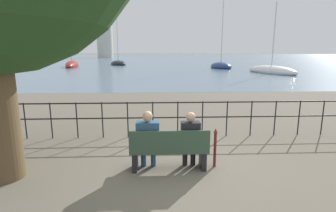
# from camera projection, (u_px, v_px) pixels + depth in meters

# --- Properties ---
(ground_plane) EXTENTS (1000.00, 1000.00, 0.00)m
(ground_plane) POSITION_uv_depth(u_px,v_px,m) (169.00, 168.00, 5.61)
(ground_plane) COLOR #706656
(harbor_water) EXTENTS (600.00, 300.00, 0.01)m
(harbor_water) POSITION_uv_depth(u_px,v_px,m) (156.00, 56.00, 162.78)
(harbor_water) COLOR slate
(harbor_water) RESTS_ON ground_plane
(park_bench) EXTENTS (1.64, 0.45, 0.90)m
(park_bench) POSITION_uv_depth(u_px,v_px,m) (169.00, 151.00, 5.47)
(park_bench) COLOR #334C38
(park_bench) RESTS_ON ground_plane
(seated_person_left) EXTENTS (0.48, 0.35, 1.27)m
(seated_person_left) POSITION_uv_depth(u_px,v_px,m) (148.00, 137.00, 5.46)
(seated_person_left) COLOR navy
(seated_person_left) RESTS_ON ground_plane
(seated_person_right) EXTENTS (0.39, 0.35, 1.24)m
(seated_person_right) POSITION_uv_depth(u_px,v_px,m) (190.00, 138.00, 5.51)
(seated_person_right) COLOR black
(seated_person_right) RESTS_ON ground_plane
(promenade_railing) EXTENTS (12.36, 0.04, 1.05)m
(promenade_railing) POSITION_uv_depth(u_px,v_px,m) (165.00, 114.00, 7.58)
(promenade_railing) COLOR black
(promenade_railing) RESTS_ON ground_plane
(closed_umbrella) EXTENTS (0.09, 0.09, 0.87)m
(closed_umbrella) POSITION_uv_depth(u_px,v_px,m) (215.00, 145.00, 5.61)
(closed_umbrella) COLOR maroon
(closed_umbrella) RESTS_ON ground_plane
(sailboat_0) EXTENTS (3.45, 9.16, 12.26)m
(sailboat_0) POSITION_uv_depth(u_px,v_px,m) (72.00, 65.00, 43.82)
(sailboat_0) COLOR maroon
(sailboat_0) RESTS_ON ground_plane
(sailboat_1) EXTENTS (4.41, 5.67, 9.70)m
(sailboat_1) POSITION_uv_depth(u_px,v_px,m) (118.00, 63.00, 50.07)
(sailboat_1) COLOR black
(sailboat_1) RESTS_ON ground_plane
(sailboat_2) EXTENTS (4.26, 8.32, 8.35)m
(sailboat_2) POSITION_uv_depth(u_px,v_px,m) (271.00, 71.00, 30.64)
(sailboat_2) COLOR white
(sailboat_2) RESTS_ON ground_plane
(sailboat_3) EXTENTS (3.39, 5.58, 12.63)m
(sailboat_3) POSITION_uv_depth(u_px,v_px,m) (221.00, 66.00, 39.83)
(sailboat_3) COLOR navy
(sailboat_3) RESTS_ON ground_plane
(harbor_lighthouse) EXTENTS (6.34, 6.34, 25.72)m
(harbor_lighthouse) POSITION_uv_depth(u_px,v_px,m) (104.00, 28.00, 106.35)
(harbor_lighthouse) COLOR beige
(harbor_lighthouse) RESTS_ON ground_plane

